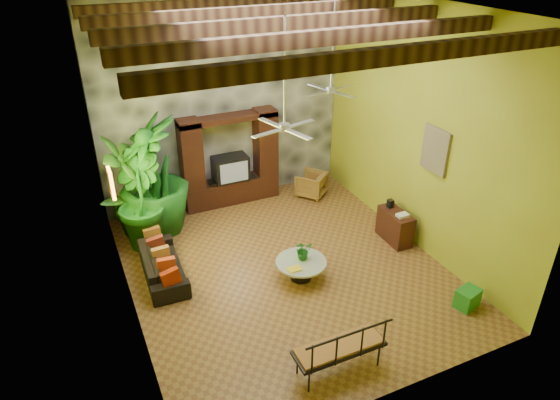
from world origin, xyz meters
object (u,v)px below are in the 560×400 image
ceiling_fan_front (284,116)px  iron_bench (342,347)px  entertainment_center (230,166)px  ceiling_fan_back (331,80)px  tall_plant_a (128,188)px  tall_plant_b (139,200)px  wicker_armchair (311,184)px  side_console (395,226)px  sofa (162,265)px  green_bin (467,298)px  coffee_table (301,267)px  tall_plant_c (153,176)px

ceiling_fan_front → iron_bench: size_ratio=1.28×
entertainment_center → ceiling_fan_back: 3.50m
iron_bench → tall_plant_a: bearing=111.9°
ceiling_fan_back → entertainment_center: bearing=129.6°
tall_plant_b → wicker_armchair: bearing=6.0°
iron_bench → side_console: bearing=42.6°
tall_plant_a → iron_bench: (2.16, -5.42, -0.64)m
sofa → green_bin: (4.83, -3.23, -0.09)m
iron_bench → side_console: 4.11m
iron_bench → ceiling_fan_back: bearing=64.1°
entertainment_center → sofa: bearing=-134.1°
tall_plant_a → iron_bench: 5.87m
sofa → iron_bench: iron_bench is taller
entertainment_center → iron_bench: 6.01m
entertainment_center → coffee_table: size_ratio=2.41×
coffee_table → ceiling_fan_back: bearing=48.7°
side_console → green_bin: bearing=-91.6°
ceiling_fan_back → sofa: (-3.90, -0.44, -3.13)m
wicker_armchair → side_console: side_console is taller
sofa → tall_plant_a: tall_plant_a is taller
sofa → tall_plant_c: 2.12m
ceiling_fan_back → sofa: bearing=-173.6°
tall_plant_b → tall_plant_a: bearing=106.3°
ceiling_fan_back → ceiling_fan_front: bearing=-138.4°
tall_plant_c → tall_plant_b: bearing=-134.5°
sofa → green_bin: sofa is taller
tall_plant_c → iron_bench: size_ratio=1.85×
tall_plant_c → green_bin: size_ratio=6.38×
wicker_armchair → ceiling_fan_back: bearing=35.8°
green_bin → wicker_armchair: bearing=96.2°
sofa → wicker_armchair: bearing=-64.6°
entertainment_center → green_bin: 6.20m
entertainment_center → tall_plant_c: (-1.96, -0.58, 0.38)m
wicker_armchair → tall_plant_c: (-3.94, -0.02, 1.03)m
entertainment_center → tall_plant_c: size_ratio=0.89×
ceiling_fan_back → sofa: 5.02m
sofa → coffee_table: size_ratio=1.86×
wicker_armchair → tall_plant_b: size_ratio=0.32×
entertainment_center → side_console: 4.21m
tall_plant_b → ceiling_fan_back: bearing=-12.8°
tall_plant_a → tall_plant_b: size_ratio=1.08×
ceiling_fan_back → side_console: 3.47m
tall_plant_a → tall_plant_c: size_ratio=0.88×
ceiling_fan_front → tall_plant_a: ceiling_fan_front is taller
sofa → tall_plant_a: bearing=9.9°
wicker_armchair → tall_plant_a: bearing=-38.7°
entertainment_center → ceiling_fan_back: ceiling_fan_back is taller
coffee_table → iron_bench: iron_bench is taller
entertainment_center → wicker_armchair: entertainment_center is taller
tall_plant_b → green_bin: tall_plant_b is taller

